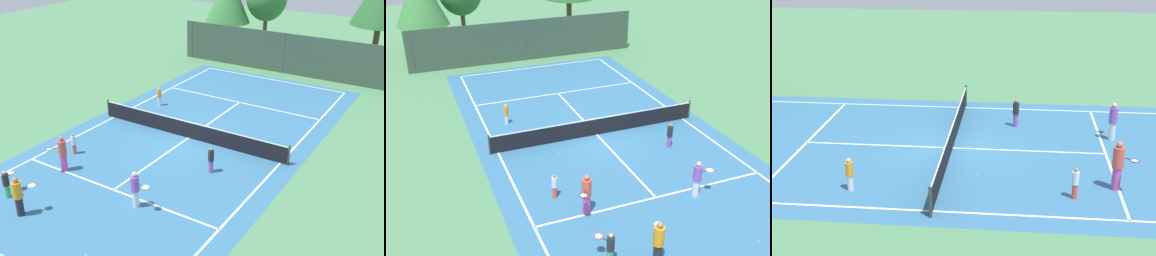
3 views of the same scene
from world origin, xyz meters
TOP-DOWN VIEW (x-y plane):
  - ground_plane at (0.00, 0.00)m, footprint 80.00×80.00m
  - court_surface at (0.00, 0.00)m, footprint 13.00×25.00m
  - tennis_net at (0.00, 0.00)m, footprint 11.90×0.10m
  - perimeter_fence at (0.00, 14.00)m, footprint 18.00×0.12m
  - player_0 at (-4.26, 3.14)m, footprint 0.27×0.27m
  - player_1 at (-4.08, -4.76)m, footprint 0.25×0.25m
  - player_2 at (-3.23, -6.29)m, footprint 0.76×0.92m
  - player_3 at (-3.58, -9.29)m, footprint 0.61×0.85m
  - player_4 at (-2.00, -9.89)m, footprint 0.69×0.94m
  - player_5 at (1.70, -6.87)m, footprint 0.93×0.38m
  - player_6 at (2.95, -2.63)m, footprint 0.29×0.29m
  - tennis_ball_0 at (2.08, 7.53)m, footprint 0.07×0.07m
  - tennis_ball_1 at (-2.66, -1.24)m, footprint 0.07×0.07m
  - tennis_ball_3 at (-0.96, 6.45)m, footprint 0.07×0.07m
  - tennis_ball_4 at (2.13, -10.38)m, footprint 0.07×0.07m
  - tennis_ball_5 at (2.02, 10.32)m, footprint 0.07×0.07m
  - tennis_ball_6 at (5.45, 8.42)m, footprint 0.07×0.07m
  - tennis_ball_7 at (-2.68, 10.54)m, footprint 0.07×0.07m
  - tennis_ball_8 at (0.74, 4.45)m, footprint 0.07×0.07m

SIDE VIEW (x-z plane):
  - ground_plane at x=0.00m, z-range 0.00..0.00m
  - court_surface at x=0.00m, z-range 0.00..0.01m
  - tennis_ball_0 at x=2.08m, z-range 0.00..0.07m
  - tennis_ball_1 at x=-2.66m, z-range 0.00..0.07m
  - tennis_ball_3 at x=-0.96m, z-range 0.00..0.07m
  - tennis_ball_4 at x=2.13m, z-range 0.00..0.07m
  - tennis_ball_5 at x=2.02m, z-range 0.00..0.07m
  - tennis_ball_6 at x=5.45m, z-range 0.00..0.07m
  - tennis_ball_7 at x=-2.68m, z-range 0.00..0.07m
  - tennis_ball_8 at x=0.74m, z-range 0.00..0.07m
  - tennis_net at x=0.00m, z-range -0.04..1.06m
  - player_1 at x=-4.08m, z-range 0.01..1.16m
  - player_0 at x=-4.26m, z-range 0.01..1.26m
  - player_6 at x=2.95m, z-range 0.02..1.36m
  - player_3 at x=-3.58m, z-range 0.03..1.36m
  - player_5 at x=1.70m, z-range 0.03..1.73m
  - player_4 at x=-2.00m, z-range 0.03..1.83m
  - player_2 at x=-3.23m, z-range 0.03..1.88m
  - perimeter_fence at x=0.00m, z-range 0.00..3.20m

